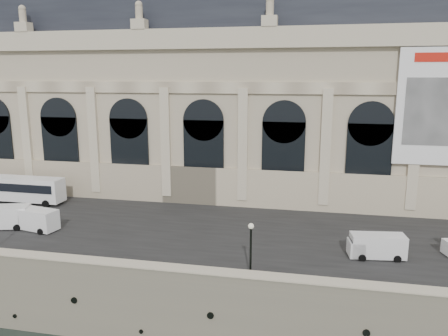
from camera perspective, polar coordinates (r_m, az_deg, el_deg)
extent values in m
cube|color=#77705C|center=(69.39, 3.31, -4.30)|extent=(160.00, 70.00, 6.00)
cube|color=#2D2D2D|center=(48.76, -0.27, -7.69)|extent=(160.00, 24.00, 0.06)
cube|color=#77705C|center=(36.56, -4.72, -13.85)|extent=(160.00, 1.20, 1.10)
cube|color=#C1B89B|center=(36.30, -4.74, -13.00)|extent=(160.00, 1.40, 0.12)
cube|color=#C4B297|center=(64.06, -2.42, 7.10)|extent=(68.00, 18.00, 22.00)
cube|color=#C1B89B|center=(56.74, -4.58, -2.28)|extent=(68.60, 0.40, 5.00)
cube|color=#C1B89B|center=(55.02, -4.96, 16.48)|extent=(69.00, 0.80, 2.40)
cube|color=#C1B89B|center=(55.01, -4.80, 10.44)|extent=(68.00, 0.30, 1.40)
cube|color=#252932|center=(64.39, -2.54, 19.61)|extent=(64.00, 15.00, 6.00)
cube|color=#C1B89B|center=(65.76, -24.36, 3.54)|extent=(1.20, 0.50, 14.00)
cube|color=black|center=(63.25, -20.53, 2.17)|extent=(5.20, 0.25, 9.00)
cylinder|color=black|center=(62.70, -20.83, 6.23)|extent=(5.20, 0.25, 5.20)
cube|color=#C1B89B|center=(60.46, -16.64, 3.46)|extent=(1.20, 0.50, 14.00)
cube|color=black|center=(58.58, -12.20, 1.94)|extent=(5.20, 0.25, 9.00)
cylinder|color=black|center=(57.98, -12.40, 6.32)|extent=(5.20, 0.25, 5.20)
cube|color=#C1B89B|center=(56.45, -7.63, 3.28)|extent=(1.20, 0.50, 14.00)
cube|color=black|center=(55.34, -2.67, 1.62)|extent=(5.20, 0.25, 9.00)
cylinder|color=black|center=(54.71, -2.71, 6.26)|extent=(5.20, 0.25, 5.20)
cube|color=#C1B89B|center=(54.02, 2.45, 2.98)|extent=(1.20, 0.50, 14.00)
cube|color=black|center=(53.79, 7.72, 1.22)|extent=(5.20, 0.25, 9.00)
cylinder|color=black|center=(53.14, 7.85, 5.99)|extent=(5.20, 0.25, 5.20)
cube|color=#C1B89B|center=(53.37, 13.12, 2.56)|extent=(1.20, 0.50, 14.00)
cube|color=black|center=(54.08, 18.34, 0.77)|extent=(5.20, 0.25, 9.00)
cylinder|color=black|center=(53.43, 18.66, 5.51)|extent=(5.20, 0.25, 5.20)
cube|color=#C1B89B|center=(54.59, 23.67, 2.07)|extent=(1.20, 0.50, 14.00)
cube|color=white|center=(54.31, 26.23, 7.12)|extent=(9.00, 0.35, 13.00)
cube|color=red|center=(54.04, 26.83, 12.81)|extent=(6.00, 0.06, 1.00)
cube|color=gray|center=(54.02, 25.72, 6.62)|extent=(6.20, 0.06, 7.50)
cube|color=white|center=(63.10, -25.03, -2.44)|extent=(11.74, 2.59, 3.02)
cube|color=black|center=(62.05, -25.75, -2.37)|extent=(10.73, 0.22, 1.07)
cube|color=black|center=(63.98, -24.38, -1.84)|extent=(10.73, 0.22, 1.07)
cylinder|color=black|center=(59.97, -22.25, -4.37)|extent=(0.98, 0.31, 0.98)
cylinder|color=black|center=(61.90, -20.98, -3.77)|extent=(0.98, 0.31, 0.98)
cube|color=white|center=(53.70, -26.89, -5.67)|extent=(5.83, 3.63, 2.32)
cylinder|color=black|center=(52.43, -25.42, -7.06)|extent=(0.81, 0.47, 0.77)
cylinder|color=black|center=(54.32, -24.67, -6.35)|extent=(0.81, 0.47, 0.77)
cube|color=white|center=(51.71, -23.43, -6.11)|extent=(5.37, 2.92, 2.17)
cube|color=white|center=(53.25, -24.94, -6.10)|extent=(1.78, 2.22, 1.51)
cube|color=black|center=(53.49, -25.37, -5.48)|extent=(0.38, 1.68, 0.75)
cylinder|color=black|center=(52.52, -25.37, -7.06)|extent=(0.75, 0.37, 0.72)
cylinder|color=black|center=(53.77, -23.81, -6.49)|extent=(0.75, 0.37, 0.72)
cylinder|color=black|center=(50.22, -22.85, -7.69)|extent=(0.75, 0.37, 0.72)
cylinder|color=black|center=(51.53, -21.29, -7.06)|extent=(0.75, 0.37, 0.72)
cube|color=white|center=(42.95, 19.43, -9.52)|extent=(5.04, 2.48, 2.06)
cube|color=white|center=(42.60, 16.85, -9.98)|extent=(1.58, 2.04, 1.43)
cube|color=black|center=(42.31, 16.21, -9.37)|extent=(0.26, 1.61, 0.72)
cylinder|color=black|center=(42.05, 17.60, -11.14)|extent=(0.70, 0.31, 0.68)
cylinder|color=black|center=(43.74, 17.04, -10.19)|extent=(0.70, 0.31, 0.68)
cylinder|color=black|center=(42.86, 21.71, -10.99)|extent=(0.70, 0.31, 0.68)
cylinder|color=black|center=(44.53, 20.99, -10.07)|extent=(0.70, 0.31, 0.68)
cylinder|color=black|center=(37.44, 3.46, -13.74)|extent=(0.48, 0.48, 0.44)
cylinder|color=black|center=(36.63, 3.50, -10.97)|extent=(0.17, 0.17, 4.37)
sphere|color=beige|center=(35.79, 3.55, -7.58)|extent=(0.48, 0.48, 0.48)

